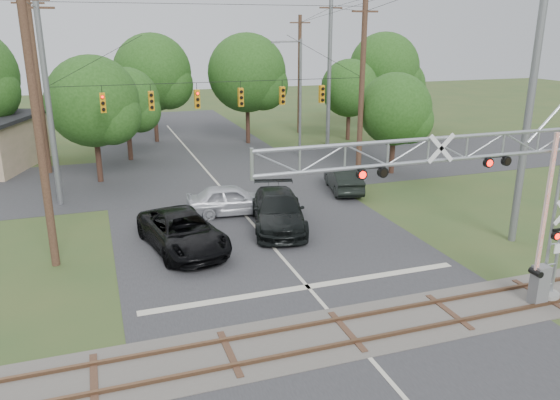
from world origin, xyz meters
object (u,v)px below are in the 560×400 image
object	(u,v)px
crossing_gantry	(484,191)
pickup_black	(183,232)
traffic_signal_span	(234,97)
sedan_silver	(231,199)
streetlight	(298,92)
car_dark	(278,211)

from	to	relation	value
crossing_gantry	pickup_black	world-z (taller)	crossing_gantry
traffic_signal_span	pickup_black	world-z (taller)	traffic_signal_span
pickup_black	crossing_gantry	bearing A→B (deg)	-58.01
sedan_silver	streetlight	distance (m)	15.26
traffic_signal_span	car_dark	bearing A→B (deg)	-88.53
crossing_gantry	car_dark	size ratio (longest dim) A/B	1.92
traffic_signal_span	sedan_silver	world-z (taller)	traffic_signal_span
streetlight	car_dark	bearing A→B (deg)	-114.28
traffic_signal_span	car_dark	distance (m)	9.09
pickup_black	streetlight	world-z (taller)	streetlight
crossing_gantry	sedan_silver	size ratio (longest dim) A/B	2.45
pickup_black	car_dark	distance (m)	5.21
sedan_silver	crossing_gantry	bearing A→B (deg)	-153.16
crossing_gantry	streetlight	world-z (taller)	streetlight
traffic_signal_span	sedan_silver	bearing A→B (deg)	-107.48
crossing_gantry	car_dark	bearing A→B (deg)	108.08
car_dark	streetlight	xyz separation A→B (m)	(6.69, 14.83, 4.12)
traffic_signal_span	pickup_black	bearing A→B (deg)	-118.22
sedan_silver	streetlight	xyz separation A→B (m)	(8.42, 12.02, 4.19)
crossing_gantry	traffic_signal_span	size ratio (longest dim) A/B	0.61
streetlight	pickup_black	bearing A→B (deg)	-125.96
crossing_gantry	car_dark	xyz separation A→B (m)	(-3.48, 10.67, -3.67)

